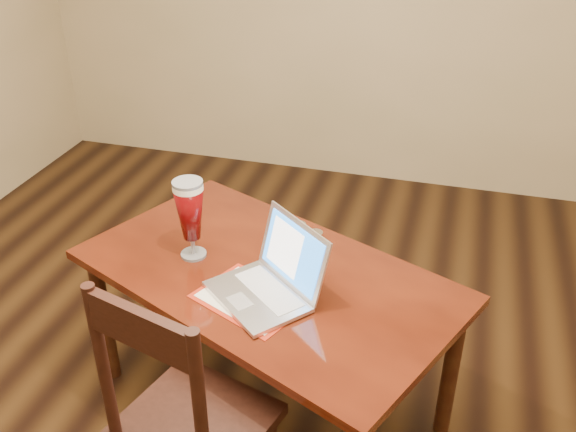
# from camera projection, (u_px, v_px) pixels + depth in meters

# --- Properties ---
(dining_table) EXTENTS (1.64, 1.32, 1.00)m
(dining_table) POSITION_uv_depth(u_px,v_px,m) (263.00, 285.00, 2.47)
(dining_table) COLOR #51190A
(dining_table) RESTS_ON ground
(dining_chair) EXTENTS (0.54, 0.53, 1.05)m
(dining_chair) POSITION_uv_depth(u_px,v_px,m) (187.00, 424.00, 2.03)
(dining_chair) COLOR black
(dining_chair) RESTS_ON ground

